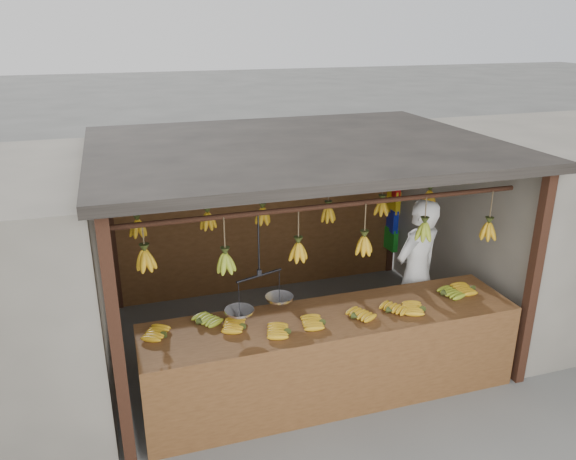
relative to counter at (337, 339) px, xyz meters
name	(u,v)px	position (x,y,z in m)	size (l,w,h in m)	color
ground	(295,339)	(-0.01, 1.23, -0.72)	(80.00, 80.00, 0.00)	#5B5B57
stall	(287,174)	(-0.01, 1.56, 1.25)	(4.30, 3.30, 2.40)	black
neighbor_right	(555,219)	(3.59, 1.23, 0.43)	(3.00, 3.00, 2.30)	slate
counter	(337,339)	(0.00, 0.00, 0.00)	(3.74, 0.85, 0.96)	brown
hanging_bananas	(296,213)	(-0.01, 1.23, 0.89)	(3.61, 2.25, 0.38)	gold
balance_scale	(260,299)	(-0.70, 0.23, 0.42)	(0.70, 0.41, 0.92)	black
vendor	(416,273)	(1.30, 0.79, 0.17)	(0.65, 0.42, 1.78)	white
bag_bundles	(393,211)	(1.93, 2.58, 0.28)	(0.08, 0.26, 1.17)	red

